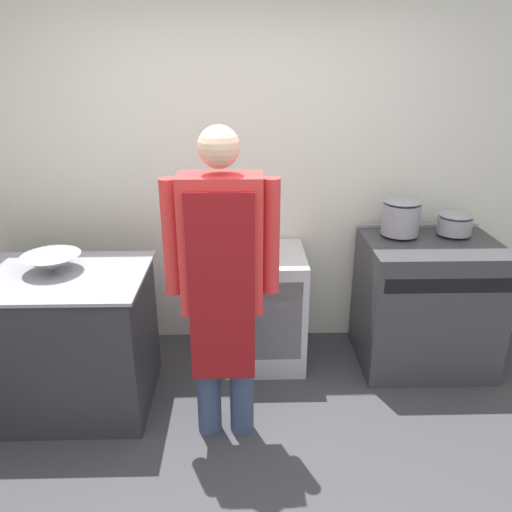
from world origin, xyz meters
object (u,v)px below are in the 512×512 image
mixing_bowl (52,263)px  sauce_pot (455,223)px  stock_pot (401,216)px  stove (425,303)px  fridge_unit (264,307)px  person_cook (222,275)px

mixing_bowl → sauce_pot: sauce_pot is taller
stock_pot → mixing_bowl: bearing=-167.6°
stove → fridge_unit: stove is taller
stove → fridge_unit: size_ratio=1.15×
person_cook → sauce_pot: size_ratio=7.69×
person_cook → mixing_bowl: bearing=160.8°
sauce_pot → person_cook: bearing=-151.8°
person_cook → mixing_bowl: (-1.03, 0.36, -0.07)m
person_cook → fridge_unit: bearing=71.9°
sauce_pot → mixing_bowl: bearing=-169.3°
mixing_bowl → sauce_pot: 2.67m
fridge_unit → stock_pot: 1.16m
mixing_bowl → sauce_pot: (2.62, 0.49, 0.07)m
person_cook → stock_pot: person_cook is taller
stock_pot → sauce_pot: 0.39m
stock_pot → sauce_pot: bearing=-0.0°
fridge_unit → stock_pot: (0.95, 0.05, 0.66)m
stock_pot → sauce_pot: size_ratio=1.10×
stove → mixing_bowl: bearing=-171.4°
fridge_unit → person_cook: bearing=-108.1°
sauce_pot → stock_pot: bearing=180.0°
fridge_unit → sauce_pot: sauce_pot is taller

